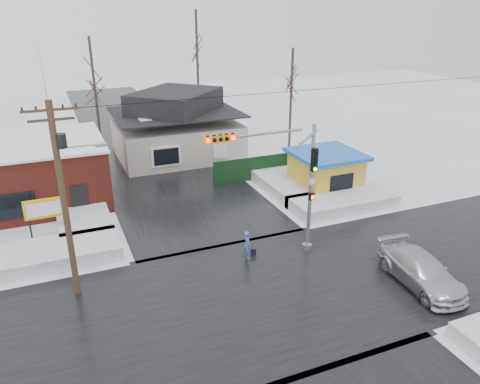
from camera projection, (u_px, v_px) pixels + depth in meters
name	position (u px, v px, depth m)	size (l,w,h in m)	color
ground	(265.00, 294.00, 21.70)	(120.00, 120.00, 0.00)	white
road_ns	(265.00, 294.00, 21.70)	(10.00, 120.00, 0.02)	black
road_ew	(265.00, 294.00, 21.70)	(120.00, 10.00, 0.02)	black
snowbank_nw	(51.00, 254.00, 24.32)	(7.00, 3.00, 0.80)	white
snowbank_ne	(343.00, 202.00, 30.75)	(7.00, 3.00, 0.80)	white
snowbank_nside_w	(82.00, 212.00, 29.31)	(3.00, 8.00, 0.80)	white
snowbank_nside_e	(281.00, 181.00, 34.31)	(3.00, 8.00, 0.80)	white
traffic_signal	(285.00, 175.00, 23.40)	(6.05, 0.68, 7.00)	gray
utility_pole	(64.00, 191.00, 19.94)	(3.15, 0.44, 9.00)	#382619
brick_building	(9.00, 175.00, 30.67)	(12.20, 8.20, 4.12)	maroon
marquee_sign	(45.00, 210.00, 25.88)	(2.20, 0.21, 2.55)	black
house	(176.00, 127.00, 40.23)	(10.40, 8.40, 5.76)	beige
kiosk	(326.00, 171.00, 33.08)	(4.60, 4.60, 2.88)	gold
fence	(263.00, 167.00, 35.65)	(8.00, 0.12, 1.80)	black
tree_far_left	(92.00, 61.00, 39.50)	(3.00, 3.00, 10.00)	#332821
tree_far_mid	(197.00, 37.00, 44.18)	(3.00, 3.00, 12.00)	#332821
tree_far_right	(292.00, 70.00, 40.38)	(3.00, 3.00, 9.00)	#332821
pedestrian	(247.00, 245.00, 24.53)	(0.56, 0.37, 1.53)	#4166B7
car	(421.00, 271.00, 22.21)	(2.06, 5.06, 1.47)	silver
shopping_bag	(253.00, 252.00, 24.99)	(0.28, 0.12, 0.35)	black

